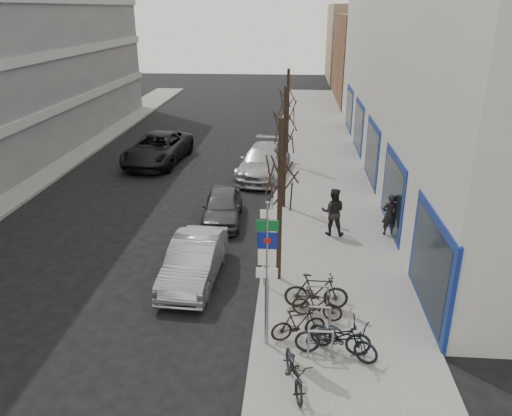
% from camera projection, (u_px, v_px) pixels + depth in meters
% --- Properties ---
extents(ground, '(120.00, 120.00, 0.00)m').
position_uv_depth(ground, '(178.00, 343.00, 13.59)').
color(ground, black).
rests_on(ground, ground).
extents(sidewalk_east, '(5.00, 70.00, 0.15)m').
position_uv_depth(sidewalk_east, '(326.00, 209.00, 22.49)').
color(sidewalk_east, slate).
rests_on(sidewalk_east, ground).
extents(brick_building_far, '(12.00, 14.00, 8.00)m').
position_uv_depth(brick_building_far, '(400.00, 58.00, 48.19)').
color(brick_building_far, brown).
rests_on(brick_building_far, ground).
extents(tan_building_far, '(13.00, 12.00, 9.00)m').
position_uv_depth(tan_building_far, '(381.00, 43.00, 61.85)').
color(tan_building_far, '#937A5B').
rests_on(tan_building_far, ground).
extents(highway_sign_pole, '(0.55, 0.10, 4.20)m').
position_uv_depth(highway_sign_pole, '(267.00, 267.00, 12.49)').
color(highway_sign_pole, gray).
rests_on(highway_sign_pole, ground).
extents(bike_rack, '(0.66, 2.26, 0.83)m').
position_uv_depth(bike_rack, '(319.00, 316.00, 13.63)').
color(bike_rack, gray).
rests_on(bike_rack, sidewalk_east).
extents(tree_near, '(1.80, 1.80, 5.50)m').
position_uv_depth(tree_near, '(281.00, 164.00, 15.11)').
color(tree_near, black).
rests_on(tree_near, ground).
extents(tree_mid, '(1.80, 1.80, 5.50)m').
position_uv_depth(tree_mid, '(285.00, 120.00, 21.13)').
color(tree_mid, black).
rests_on(tree_mid, ground).
extents(tree_far, '(1.80, 1.80, 5.50)m').
position_uv_depth(tree_far, '(288.00, 95.00, 27.15)').
color(tree_far, black).
rests_on(tree_far, ground).
extents(meter_front, '(0.10, 0.08, 1.27)m').
position_uv_depth(meter_front, '(264.00, 264.00, 15.87)').
color(meter_front, gray).
rests_on(meter_front, sidewalk_east).
extents(meter_mid, '(0.10, 0.08, 1.27)m').
position_uv_depth(meter_mid, '(272.00, 202.00, 20.96)').
color(meter_mid, gray).
rests_on(meter_mid, sidewalk_east).
extents(meter_back, '(0.10, 0.08, 1.27)m').
position_uv_depth(meter_back, '(277.00, 164.00, 26.05)').
color(meter_back, gray).
rests_on(meter_back, sidewalk_east).
extents(bike_near_left, '(0.90, 1.85, 1.09)m').
position_uv_depth(bike_near_left, '(295.00, 368.00, 11.62)').
color(bike_near_left, black).
rests_on(bike_near_left, sidewalk_east).
extents(bike_near_right, '(1.62, 0.92, 0.94)m').
position_uv_depth(bike_near_right, '(298.00, 324.00, 13.37)').
color(bike_near_right, black).
rests_on(bike_near_right, sidewalk_east).
extents(bike_mid_curb, '(1.95, 1.46, 1.17)m').
position_uv_depth(bike_mid_curb, '(343.00, 335.00, 12.72)').
color(bike_mid_curb, black).
rests_on(bike_mid_curb, sidewalk_east).
extents(bike_mid_inner, '(1.92, 0.59, 1.16)m').
position_uv_depth(bike_mid_inner, '(316.00, 291.00, 14.71)').
color(bike_mid_inner, black).
rests_on(bike_mid_inner, sidewalk_east).
extents(bike_far_curb, '(1.97, 0.61, 1.20)m').
position_uv_depth(bike_far_curb, '(333.00, 334.00, 12.74)').
color(bike_far_curb, black).
rests_on(bike_far_curb, sidewalk_east).
extents(bike_far_inner, '(1.57, 0.84, 0.92)m').
position_uv_depth(bike_far_inner, '(317.00, 304.00, 14.26)').
color(bike_far_inner, black).
rests_on(bike_far_inner, sidewalk_east).
extents(parked_car_front, '(1.73, 4.45, 1.45)m').
position_uv_depth(parked_car_front, '(194.00, 261.00, 16.50)').
color(parked_car_front, '#A5A4AA').
rests_on(parked_car_front, ground).
extents(parked_car_mid, '(1.81, 4.03, 1.34)m').
position_uv_depth(parked_car_mid, '(222.00, 206.00, 21.16)').
color(parked_car_mid, '#444348').
rests_on(parked_car_mid, ground).
extents(parked_car_back, '(3.03, 5.90, 1.64)m').
position_uv_depth(parked_car_back, '(264.00, 161.00, 26.91)').
color(parked_car_back, '#A8A9AE').
rests_on(parked_car_back, ground).
extents(lane_car, '(3.37, 6.37, 1.71)m').
position_uv_depth(lane_car, '(158.00, 149.00, 29.20)').
color(lane_car, black).
rests_on(lane_car, ground).
extents(pedestrian_near, '(0.69, 0.52, 1.68)m').
position_uv_depth(pedestrian_near, '(390.00, 215.00, 19.48)').
color(pedestrian_near, black).
rests_on(pedestrian_near, sidewalk_east).
extents(pedestrian_far, '(0.76, 0.55, 1.94)m').
position_uv_depth(pedestrian_far, '(333.00, 211.00, 19.45)').
color(pedestrian_far, black).
rests_on(pedestrian_far, sidewalk_east).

